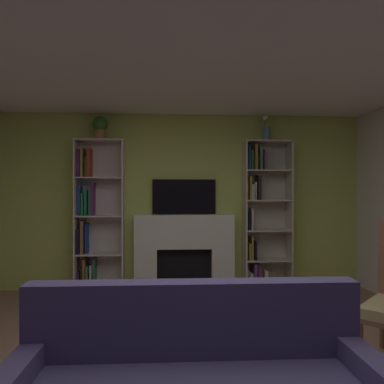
{
  "coord_description": "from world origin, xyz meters",
  "views": [
    {
      "loc": [
        -0.26,
        -2.65,
        1.41
      ],
      "look_at": [
        0.0,
        1.16,
        1.4
      ],
      "focal_mm": 35.86,
      "sensor_mm": 36.0,
      "label": 1
    }
  ],
  "objects_px": {
    "bookshelf_left": "(94,218)",
    "vase_with_flowers": "(266,132)",
    "potted_plant": "(100,126)",
    "coffee_table": "(188,338)",
    "fireplace": "(184,250)",
    "tv": "(184,197)",
    "bookshelf_right": "(261,217)"
  },
  "relations": [
    {
      "from": "bookshelf_left",
      "to": "vase_with_flowers",
      "type": "relative_size",
      "value": 5.66
    },
    {
      "from": "potted_plant",
      "to": "coffee_table",
      "type": "xyz_separation_m",
      "value": [
        1.08,
        -2.71,
        -1.94
      ]
    },
    {
      "from": "fireplace",
      "to": "potted_plant",
      "type": "xyz_separation_m",
      "value": [
        -1.18,
        -0.04,
        1.74
      ]
    },
    {
      "from": "tv",
      "to": "bookshelf_right",
      "type": "bearing_deg",
      "value": -4.9
    },
    {
      "from": "fireplace",
      "to": "vase_with_flowers",
      "type": "bearing_deg",
      "value": -1.71
    },
    {
      "from": "fireplace",
      "to": "tv",
      "type": "distance_m",
      "value": 0.76
    },
    {
      "from": "fireplace",
      "to": "tv",
      "type": "height_order",
      "value": "tv"
    },
    {
      "from": "bookshelf_left",
      "to": "bookshelf_right",
      "type": "height_order",
      "value": "same"
    },
    {
      "from": "vase_with_flowers",
      "to": "fireplace",
      "type": "bearing_deg",
      "value": 178.29
    },
    {
      "from": "bookshelf_right",
      "to": "potted_plant",
      "type": "xyz_separation_m",
      "value": [
        -2.28,
        -0.03,
        1.27
      ]
    },
    {
      "from": "fireplace",
      "to": "bookshelf_right",
      "type": "height_order",
      "value": "bookshelf_right"
    },
    {
      "from": "bookshelf_left",
      "to": "bookshelf_right",
      "type": "bearing_deg",
      "value": -0.44
    },
    {
      "from": "fireplace",
      "to": "coffee_table",
      "type": "height_order",
      "value": "fireplace"
    },
    {
      "from": "fireplace",
      "to": "bookshelf_right",
      "type": "bearing_deg",
      "value": -0.54
    },
    {
      "from": "coffee_table",
      "to": "tv",
      "type": "bearing_deg",
      "value": 87.95
    },
    {
      "from": "bookshelf_left",
      "to": "bookshelf_right",
      "type": "relative_size",
      "value": 1.0
    },
    {
      "from": "potted_plant",
      "to": "coffee_table",
      "type": "bearing_deg",
      "value": -68.33
    },
    {
      "from": "fireplace",
      "to": "vase_with_flowers",
      "type": "height_order",
      "value": "vase_with_flowers"
    },
    {
      "from": "fireplace",
      "to": "bookshelf_right",
      "type": "xyz_separation_m",
      "value": [
        1.1,
        -0.01,
        0.47
      ]
    },
    {
      "from": "tv",
      "to": "vase_with_flowers",
      "type": "height_order",
      "value": "vase_with_flowers"
    },
    {
      "from": "vase_with_flowers",
      "to": "coffee_table",
      "type": "bearing_deg",
      "value": -115.25
    },
    {
      "from": "tv",
      "to": "bookshelf_left",
      "type": "relative_size",
      "value": 0.43
    },
    {
      "from": "potted_plant",
      "to": "tv",
      "type": "bearing_deg",
      "value": 5.81
    },
    {
      "from": "bookshelf_left",
      "to": "potted_plant",
      "type": "bearing_deg",
      "value": -27.67
    },
    {
      "from": "bookshelf_left",
      "to": "bookshelf_right",
      "type": "xyz_separation_m",
      "value": [
        2.37,
        -0.02,
        0.01
      ]
    },
    {
      "from": "fireplace",
      "to": "tv",
      "type": "xyz_separation_m",
      "value": [
        0.0,
        0.08,
        0.76
      ]
    },
    {
      "from": "bookshelf_right",
      "to": "potted_plant",
      "type": "height_order",
      "value": "potted_plant"
    },
    {
      "from": "bookshelf_left",
      "to": "potted_plant",
      "type": "relative_size",
      "value": 6.52
    },
    {
      "from": "tv",
      "to": "bookshelf_left",
      "type": "xyz_separation_m",
      "value": [
        -1.26,
        -0.08,
        -0.29
      ]
    },
    {
      "from": "fireplace",
      "to": "potted_plant",
      "type": "bearing_deg",
      "value": -178.26
    },
    {
      "from": "bookshelf_right",
      "to": "vase_with_flowers",
      "type": "height_order",
      "value": "vase_with_flowers"
    },
    {
      "from": "bookshelf_right",
      "to": "potted_plant",
      "type": "distance_m",
      "value": 2.61
    }
  ]
}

